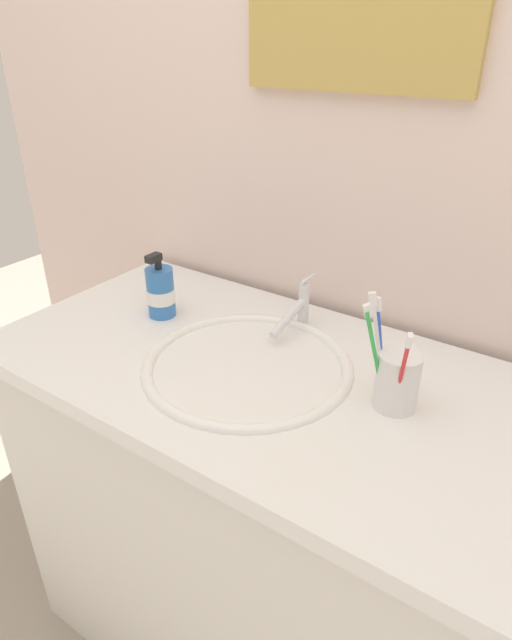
# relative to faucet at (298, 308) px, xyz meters

# --- Properties ---
(ground_plane) EXTENTS (6.00, 6.00, 0.00)m
(ground_plane) POSITION_rel_faucet_xyz_m (0.03, -0.18, -0.94)
(ground_plane) COLOR #9E9384
(ground_plane) RESTS_ON ground
(tiled_wall_back) EXTENTS (2.34, 0.04, 2.40)m
(tiled_wall_back) POSITION_rel_faucet_xyz_m (0.03, 0.16, 0.26)
(tiled_wall_back) COLOR beige
(tiled_wall_back) RESTS_ON ground
(vanity_counter) EXTENTS (1.14, 0.59, 0.90)m
(vanity_counter) POSITION_rel_faucet_xyz_m (0.03, -0.18, -0.49)
(vanity_counter) COLOR silver
(vanity_counter) RESTS_ON ground
(sink_basin) EXTENTS (0.42, 0.42, 0.12)m
(sink_basin) POSITION_rel_faucet_xyz_m (-0.00, -0.19, -0.09)
(sink_basin) COLOR white
(sink_basin) RESTS_ON vanity_counter
(faucet) EXTENTS (0.02, 0.17, 0.11)m
(faucet) POSITION_rel_faucet_xyz_m (0.00, 0.00, 0.00)
(faucet) COLOR silver
(faucet) RESTS_ON sink_basin
(toothbrush_cup) EXTENTS (0.08, 0.08, 0.11)m
(toothbrush_cup) POSITION_rel_faucet_xyz_m (0.29, -0.15, 0.01)
(toothbrush_cup) COLOR white
(toothbrush_cup) RESTS_ON vanity_counter
(toothbrush_white) EXTENTS (0.05, 0.02, 0.21)m
(toothbrush_white) POSITION_rel_faucet_xyz_m (0.25, -0.16, 0.07)
(toothbrush_white) COLOR white
(toothbrush_white) RESTS_ON toothbrush_cup
(toothbrush_blue) EXTENTS (0.04, 0.01, 0.19)m
(toothbrush_blue) POSITION_rel_faucet_xyz_m (0.25, -0.15, 0.07)
(toothbrush_blue) COLOR blue
(toothbrush_blue) RESTS_ON toothbrush_cup
(toothbrush_red) EXTENTS (0.03, 0.05, 0.17)m
(toothbrush_red) POSITION_rel_faucet_xyz_m (0.30, -0.19, 0.06)
(toothbrush_red) COLOR red
(toothbrush_red) RESTS_ON toothbrush_cup
(toothbrush_green) EXTENTS (0.05, 0.05, 0.20)m
(toothbrush_green) POSITION_rel_faucet_xyz_m (0.25, -0.17, 0.07)
(toothbrush_green) COLOR green
(toothbrush_green) RESTS_ON toothbrush_cup
(soap_dispenser) EXTENTS (0.06, 0.06, 0.15)m
(soap_dispenser) POSITION_rel_faucet_xyz_m (-0.29, -0.13, 0.01)
(soap_dispenser) COLOR #3372BF
(soap_dispenser) RESTS_ON vanity_counter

